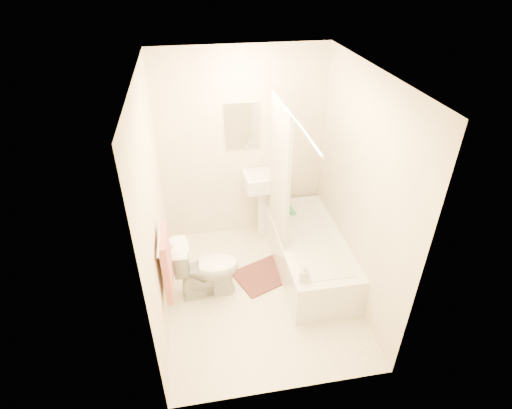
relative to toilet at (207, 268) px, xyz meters
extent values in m
plane|color=beige|center=(0.56, -0.11, -0.34)|extent=(2.40, 2.40, 0.00)
plane|color=white|center=(0.56, -0.11, 2.06)|extent=(2.40, 2.40, 0.00)
cube|color=beige|center=(0.56, 1.09, 0.86)|extent=(2.00, 0.02, 2.40)
cube|color=beige|center=(-0.44, -0.11, 0.86)|extent=(0.02, 2.40, 2.40)
cube|color=beige|center=(1.56, -0.11, 0.86)|extent=(0.02, 2.40, 2.40)
cube|color=white|center=(0.56, 1.07, 1.16)|extent=(0.40, 0.03, 0.55)
cylinder|color=silver|center=(0.86, -0.01, 1.66)|extent=(0.03, 1.70, 0.03)
cube|color=silver|center=(0.86, 0.39, 0.88)|extent=(0.04, 0.80, 1.55)
cylinder|color=silver|center=(-0.40, -0.36, 0.76)|extent=(0.02, 0.60, 0.02)
cube|color=#CC7266|center=(-0.37, -0.36, 0.44)|extent=(0.06, 0.45, 0.66)
cylinder|color=white|center=(-0.37, 0.01, 0.36)|extent=(0.11, 0.12, 0.12)
imported|color=white|center=(0.00, 0.00, 0.00)|extent=(0.70, 0.40, 0.68)
cube|color=#49271B|center=(0.66, 0.13, -0.33)|extent=(0.79, 0.70, 0.02)
imported|color=white|center=(0.93, -0.50, 0.23)|extent=(0.12, 0.12, 0.20)
cube|color=#3A9E68|center=(1.10, 0.72, 0.15)|extent=(0.11, 0.23, 0.04)
camera|label=1|loc=(-0.04, -3.28, 2.90)|focal=28.00mm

